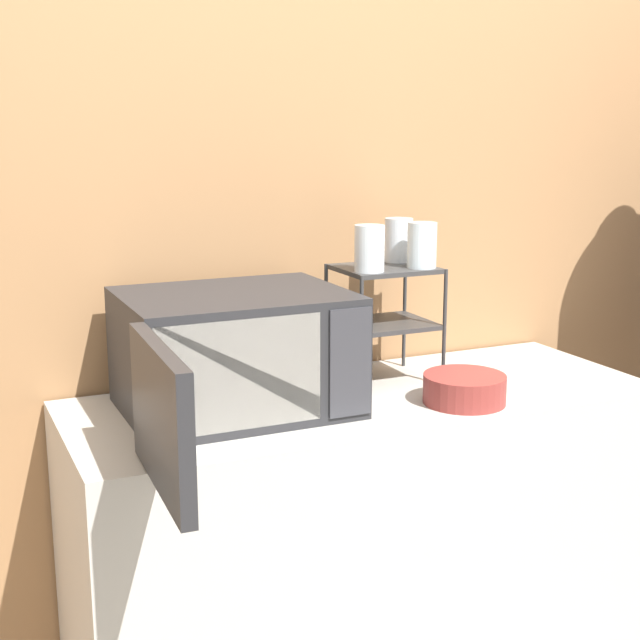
# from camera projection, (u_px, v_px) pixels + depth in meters

# --- Properties ---
(wall_back) EXTENTS (8.00, 0.06, 2.60)m
(wall_back) POSITION_uv_depth(u_px,v_px,m) (312.00, 226.00, 2.44)
(wall_back) COLOR #9E7047
(wall_back) RESTS_ON ground_plane
(counter) EXTENTS (1.48, 0.57, 0.91)m
(counter) POSITION_uv_depth(u_px,v_px,m) (363.00, 561.00, 2.33)
(counter) COLOR #B7B2A8
(counter) RESTS_ON ground_plane
(microwave) EXTENTS (0.57, 0.81, 0.28)m
(microwave) POSITION_uv_depth(u_px,v_px,m) (232.00, 354.00, 2.07)
(microwave) COLOR #262628
(microwave) RESTS_ON counter
(dish_rack) EXTENTS (0.25, 0.22, 0.31)m
(dish_rack) POSITION_uv_depth(u_px,v_px,m) (385.00, 299.00, 2.32)
(dish_rack) COLOR #333333
(dish_rack) RESTS_ON counter
(glass_front_left) EXTENTS (0.08, 0.08, 0.12)m
(glass_front_left) POSITION_uv_depth(u_px,v_px,m) (369.00, 248.00, 2.21)
(glass_front_left) COLOR silver
(glass_front_left) RESTS_ON dish_rack
(glass_back_right) EXTENTS (0.08, 0.08, 0.12)m
(glass_back_right) POSITION_uv_depth(u_px,v_px,m) (399.00, 240.00, 2.38)
(glass_back_right) COLOR silver
(glass_back_right) RESTS_ON dish_rack
(glass_front_right) EXTENTS (0.08, 0.08, 0.12)m
(glass_front_right) POSITION_uv_depth(u_px,v_px,m) (422.00, 245.00, 2.27)
(glass_front_right) COLOR silver
(glass_front_right) RESTS_ON dish_rack
(bowl) EXTENTS (0.20, 0.20, 0.07)m
(bowl) POSITION_uv_depth(u_px,v_px,m) (464.00, 389.00, 2.17)
(bowl) COLOR maroon
(bowl) RESTS_ON counter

